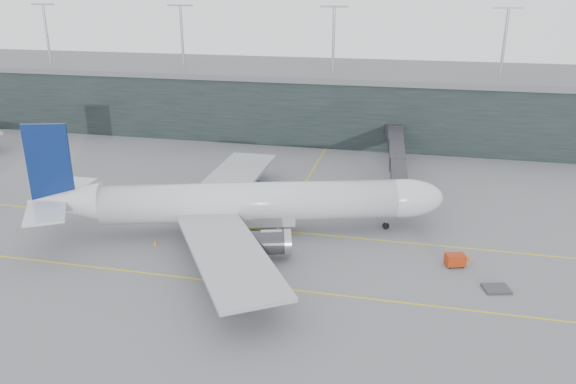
# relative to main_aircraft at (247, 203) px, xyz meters

# --- Properties ---
(ground) EXTENTS (320.00, 320.00, 0.00)m
(ground) POSITION_rel_main_aircraft_xyz_m (-1.14, 5.58, -4.59)
(ground) COLOR #5D5D62
(ground) RESTS_ON ground
(taxiline_a) EXTENTS (160.00, 0.25, 0.02)m
(taxiline_a) POSITION_rel_main_aircraft_xyz_m (-1.14, 1.58, -4.58)
(taxiline_a) COLOR yellow
(taxiline_a) RESTS_ON ground
(taxiline_b) EXTENTS (160.00, 0.25, 0.02)m
(taxiline_b) POSITION_rel_main_aircraft_xyz_m (-1.14, -14.42, -4.58)
(taxiline_b) COLOR yellow
(taxiline_b) RESTS_ON ground
(taxiline_lead_main) EXTENTS (0.25, 60.00, 0.02)m
(taxiline_lead_main) POSITION_rel_main_aircraft_xyz_m (3.86, 25.58, -4.58)
(taxiline_lead_main) COLOR yellow
(taxiline_lead_main) RESTS_ON ground
(terminal) EXTENTS (240.00, 36.00, 29.00)m
(terminal) POSITION_rel_main_aircraft_xyz_m (-1.15, 63.58, 3.02)
(terminal) COLOR black
(terminal) RESTS_ON ground
(main_aircraft) EXTENTS (57.32, 52.71, 16.37)m
(main_aircraft) POSITION_rel_main_aircraft_xyz_m (0.00, 0.00, 0.00)
(main_aircraft) COLOR silver
(main_aircraft) RESTS_ON ground
(jet_bridge) EXTENTS (6.05, 42.42, 6.31)m
(jet_bridge) POSITION_rel_main_aircraft_xyz_m (19.89, 29.87, 0.13)
(jet_bridge) COLOR #29292E
(jet_bridge) RESTS_ON ground
(gse_cart) EXTENTS (2.74, 2.19, 1.63)m
(gse_cart) POSITION_rel_main_aircraft_xyz_m (28.48, -4.09, -3.69)
(gse_cart) COLOR #A22A0B
(gse_cart) RESTS_ON ground
(baggage_dolly) EXTENTS (3.44, 3.02, 0.29)m
(baggage_dolly) POSITION_rel_main_aircraft_xyz_m (32.94, -9.16, -4.42)
(baggage_dolly) COLOR #333338
(baggage_dolly) RESTS_ON ground
(uld_a) EXTENTS (2.57, 2.23, 2.04)m
(uld_a) POSITION_rel_main_aircraft_xyz_m (-5.74, 15.46, -3.52)
(uld_a) COLOR #313236
(uld_a) RESTS_ON ground
(uld_b) EXTENTS (2.23, 1.87, 1.87)m
(uld_b) POSITION_rel_main_aircraft_xyz_m (-3.58, 16.45, -3.61)
(uld_b) COLOR #313236
(uld_b) RESTS_ON ground
(uld_c) EXTENTS (2.15, 1.73, 1.93)m
(uld_c) POSITION_rel_main_aircraft_xyz_m (-0.23, 16.12, -3.58)
(uld_c) COLOR #313236
(uld_c) RESTS_ON ground
(cone_nose) EXTENTS (0.45, 0.45, 0.71)m
(cone_nose) POSITION_rel_main_aircraft_xyz_m (30.46, -2.07, -4.24)
(cone_nose) COLOR orange
(cone_nose) RESTS_ON ground
(cone_wing_stbd) EXTENTS (0.45, 0.45, 0.71)m
(cone_wing_stbd) POSITION_rel_main_aircraft_xyz_m (8.17, -15.04, -4.24)
(cone_wing_stbd) COLOR #E5430C
(cone_wing_stbd) RESTS_ON ground
(cone_wing_port) EXTENTS (0.40, 0.40, 0.64)m
(cone_wing_port) POSITION_rel_main_aircraft_xyz_m (8.94, 18.09, -4.27)
(cone_wing_port) COLOR #F9510D
(cone_wing_port) RESTS_ON ground
(cone_tail) EXTENTS (0.48, 0.48, 0.76)m
(cone_tail) POSITION_rel_main_aircraft_xyz_m (-11.20, -6.75, -4.21)
(cone_tail) COLOR orange
(cone_tail) RESTS_ON ground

